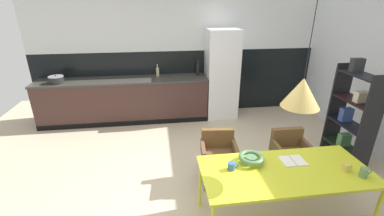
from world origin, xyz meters
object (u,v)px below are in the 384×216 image
bottle_spice_small (198,69)px  open_shelf_unit (352,113)px  pendant_lamp_over_table_near (302,93)px  armchair_corner_seat (290,148)px  mug_wide_latte (364,172)px  armchair_near_window (218,149)px  fruit_bowl (251,158)px  bottle_oil_tall (158,72)px  open_book (293,161)px  mug_tall_blue (346,167)px  refrigerator_column (221,74)px  cooking_pot (56,80)px  mug_glass_clear (232,166)px  dining_table (285,173)px

bottle_spice_small → open_shelf_unit: open_shelf_unit is taller
open_shelf_unit → pendant_lamp_over_table_near: size_ratio=1.27×
armchair_corner_seat → mug_wide_latte: 1.09m
armchair_near_window → mug_wide_latte: (1.27, -1.09, 0.28)m
fruit_bowl → bottle_oil_tall: bearing=107.8°
open_shelf_unit → open_book: bearing=-56.8°
mug_wide_latte → mug_tall_blue: bearing=132.3°
armchair_corner_seat → pendant_lamp_over_table_near: (-0.49, -0.85, 1.14)m
refrigerator_column → armchair_corner_seat: 2.41m
refrigerator_column → cooking_pot: refrigerator_column is taller
armchair_near_window → open_book: (0.69, -0.73, 0.23)m
cooking_pot → open_shelf_unit: 5.22m
refrigerator_column → bottle_oil_tall: refrigerator_column is taller
pendant_lamp_over_table_near → mug_wide_latte: bearing=-12.9°
mug_glass_clear → armchair_corner_seat: bearing=33.6°
refrigerator_column → bottle_oil_tall: 1.37m
dining_table → bottle_oil_tall: size_ratio=7.11×
armchair_near_window → pendant_lamp_over_table_near: size_ratio=0.57×
fruit_bowl → bottle_oil_tall: size_ratio=1.10×
dining_table → mug_glass_clear: size_ratio=15.02×
refrigerator_column → fruit_bowl: bearing=-97.2°
dining_table → bottle_oil_tall: 3.54m
fruit_bowl → bottle_oil_tall: 3.24m
fruit_bowl → mug_tall_blue: 1.00m
refrigerator_column → mug_tall_blue: 3.28m
armchair_corner_seat → refrigerator_column: bearing=-77.9°
mug_glass_clear → fruit_bowl: bearing=21.0°
bottle_spice_small → open_shelf_unit: bearing=-46.9°
mug_tall_blue → bottle_spice_small: bearing=108.0°
dining_table → mug_wide_latte: bearing=-16.4°
dining_table → bottle_spice_small: bottle_spice_small is taller
dining_table → open_shelf_unit: bearing=34.4°
mug_tall_blue → pendant_lamp_over_table_near: (-0.63, 0.05, 0.86)m
refrigerator_column → dining_table: (-0.04, -3.12, -0.26)m
open_book → mug_tall_blue: (0.47, -0.24, 0.04)m
dining_table → armchair_corner_seat: (0.49, 0.80, -0.20)m
mug_tall_blue → armchair_corner_seat: bearing=98.9°
mug_tall_blue → dining_table: bearing=171.2°
refrigerator_column → dining_table: refrigerator_column is taller
bottle_spice_small → bottle_oil_tall: bearing=178.8°
mug_glass_clear → mug_wide_latte: (1.32, -0.31, 0.01)m
armchair_near_window → open_book: size_ratio=2.81×
dining_table → mug_glass_clear: 0.59m
dining_table → armchair_corner_seat: 0.96m
mug_glass_clear → cooking_pot: size_ratio=0.44×
mug_tall_blue → open_shelf_unit: 1.51m
open_book → pendant_lamp_over_table_near: pendant_lamp_over_table_near is taller
bottle_spice_small → open_shelf_unit: size_ratio=0.20×
fruit_bowl → cooking_pot: cooking_pot is taller
bottle_spice_small → mug_tall_blue: bearing=-72.0°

